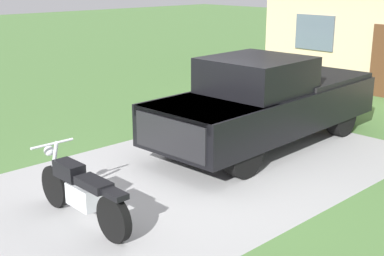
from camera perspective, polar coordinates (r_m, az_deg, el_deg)
The scene contains 4 objects.
ground_plane at distance 9.60m, azimuth 0.93°, elevation -4.89°, with size 80.00×80.00×0.00m, color #4F7A3D.
driveway_pad at distance 9.60m, azimuth 0.93°, elevation -4.87°, with size 4.91×8.53×0.01m, color #A4A4A4.
motorcycle at distance 7.77m, azimuth -11.91°, elevation -6.79°, with size 2.21×0.70×1.09m.
pickup_truck at distance 11.07m, azimuth 8.30°, elevation 2.99°, with size 2.23×5.70×1.90m.
Camera 1 is at (6.37, -6.29, 3.48)m, focal length 49.13 mm.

